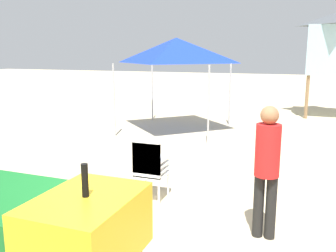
# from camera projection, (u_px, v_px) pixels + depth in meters

# --- Properties ---
(utility_cart) EXTENTS (2.55, 1.28, 1.50)m
(utility_cart) POSITION_uv_depth(u_px,v_px,m) (17.00, 225.00, 3.58)
(utility_cart) COLOR #146023
(utility_cart) RESTS_ON ground
(stacked_plastic_chairs) EXTENTS (0.48, 0.48, 1.11)m
(stacked_plastic_chairs) POSITION_uv_depth(u_px,v_px,m) (149.00, 163.00, 6.04)
(stacked_plastic_chairs) COLOR white
(stacked_plastic_chairs) RESTS_ON ground
(lifeguard_near_right) EXTENTS (0.32, 0.32, 1.78)m
(lifeguard_near_right) POSITION_uv_depth(u_px,v_px,m) (267.00, 163.00, 4.76)
(lifeguard_near_right) COLOR black
(lifeguard_near_right) RESTS_ON ground
(popup_canopy) EXTENTS (2.88, 2.88, 2.88)m
(popup_canopy) POSITION_uv_depth(u_px,v_px,m) (176.00, 50.00, 11.26)
(popup_canopy) COLOR #B2B2B7
(popup_canopy) RESTS_ON ground
(lifeguard_tower) EXTENTS (1.98, 1.98, 3.87)m
(lifeguard_tower) POSITION_uv_depth(u_px,v_px,m) (333.00, 44.00, 13.73)
(lifeguard_tower) COLOR olive
(lifeguard_tower) RESTS_ON ground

